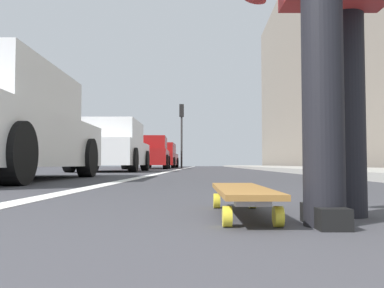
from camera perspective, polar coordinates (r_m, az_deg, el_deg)
The scene contains 9 objects.
ground_plane at distance 10.47m, azimuth 3.34°, elevation -3.94°, with size 80.00×80.00×0.00m, color #38383D.
lane_stripe_white at distance 20.49m, azimuth -1.20°, elevation -3.38°, with size 52.00×0.16×0.01m, color silver.
sidewalk_curb at distance 18.82m, azimuth 12.83°, elevation -3.20°, with size 52.00×3.20×0.11m, color #9E9B93.
building_facade at distance 24.27m, azimuth 17.53°, elevation 12.83°, with size 40.00×1.20×13.39m, color slate.
skateboard at distance 1.72m, azimuth 6.82°, elevation -6.61°, with size 0.85×0.22×0.11m.
parked_car_mid at distance 12.68m, azimuth -10.94°, elevation -0.45°, with size 4.41×1.99×1.49m.
parked_car_far at distance 19.46m, azimuth -6.05°, elevation -1.31°, with size 4.31×2.14×1.48m.
parked_car_end at distance 25.25m, azimuth -4.31°, elevation -1.67°, with size 4.55×1.98×1.47m.
traffic_light at distance 26.56m, azimuth -1.43°, elevation 2.79°, with size 0.33×0.28×4.03m.
Camera 1 is at (-0.47, 0.31, 0.21)m, focal length 39.14 mm.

